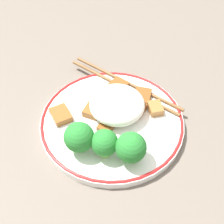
# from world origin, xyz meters

# --- Properties ---
(ground_plane) EXTENTS (3.00, 3.00, 0.00)m
(ground_plane) POSITION_xyz_m (0.00, 0.00, 0.00)
(ground_plane) COLOR #665B51
(plate) EXTENTS (0.24, 0.24, 0.02)m
(plate) POSITION_xyz_m (0.00, 0.00, 0.01)
(plate) COLOR white
(plate) RESTS_ON ground_plane
(rice_mound) EXTENTS (0.09, 0.09, 0.04)m
(rice_mound) POSITION_xyz_m (-0.02, 0.00, 0.03)
(rice_mound) COLOR white
(rice_mound) RESTS_ON plate
(broccoli_back_left) EXTENTS (0.05, 0.05, 0.05)m
(broccoli_back_left) POSITION_xyz_m (0.07, -0.02, 0.04)
(broccoli_back_left) COLOR #7FB756
(broccoli_back_left) RESTS_ON plate
(broccoli_back_center) EXTENTS (0.04, 0.04, 0.05)m
(broccoli_back_center) POSITION_xyz_m (0.06, 0.02, 0.04)
(broccoli_back_center) COLOR #7FB756
(broccoli_back_center) RESTS_ON plate
(broccoli_back_right) EXTENTS (0.05, 0.05, 0.05)m
(broccoli_back_right) POSITION_xyz_m (0.06, 0.06, 0.04)
(broccoli_back_right) COLOR #7FB756
(broccoli_back_right) RESTS_ON plate
(meat_near_front) EXTENTS (0.03, 0.03, 0.01)m
(meat_near_front) POSITION_xyz_m (0.00, -0.04, 0.02)
(meat_near_front) COLOR brown
(meat_near_front) RESTS_ON plate
(meat_near_left) EXTENTS (0.03, 0.02, 0.01)m
(meat_near_left) POSITION_xyz_m (-0.04, 0.03, 0.02)
(meat_near_left) COLOR brown
(meat_near_left) RESTS_ON plate
(meat_near_right) EXTENTS (0.05, 0.05, 0.01)m
(meat_near_right) POSITION_xyz_m (0.03, -0.08, 0.02)
(meat_near_right) COLOR brown
(meat_near_right) RESTS_ON plate
(meat_near_back) EXTENTS (0.04, 0.03, 0.01)m
(meat_near_back) POSITION_xyz_m (0.01, 0.00, 0.02)
(meat_near_back) COLOR brown
(meat_near_back) RESTS_ON plate
(meat_on_rice_edge) EXTENTS (0.04, 0.04, 0.01)m
(meat_on_rice_edge) POSITION_xyz_m (-0.07, -0.02, 0.02)
(meat_on_rice_edge) COLOR brown
(meat_on_rice_edge) RESTS_ON plate
(meat_mid_left) EXTENTS (0.04, 0.03, 0.01)m
(meat_mid_left) POSITION_xyz_m (-0.03, -0.03, 0.02)
(meat_mid_left) COLOR brown
(meat_mid_left) RESTS_ON plate
(meat_mid_right) EXTENTS (0.04, 0.04, 0.01)m
(meat_mid_right) POSITION_xyz_m (-0.07, 0.03, 0.02)
(meat_mid_right) COLOR brown
(meat_mid_right) RESTS_ON plate
(meat_far_scatter) EXTENTS (0.04, 0.03, 0.01)m
(meat_far_scatter) POSITION_xyz_m (-0.05, 0.06, 0.02)
(meat_far_scatter) COLOR #9E6633
(meat_far_scatter) RESTS_ON plate
(chopsticks) EXTENTS (0.07, 0.23, 0.01)m
(chopsticks) POSITION_xyz_m (-0.08, -0.01, 0.02)
(chopsticks) COLOR brown
(chopsticks) RESTS_ON plate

